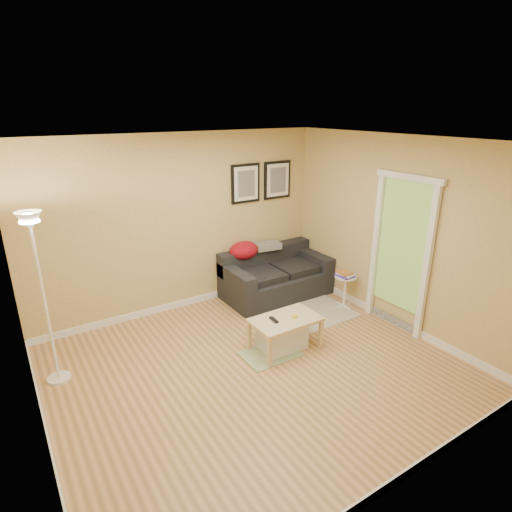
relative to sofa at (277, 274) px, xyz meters
The scene contains 25 objects.
floor 2.09m from the sofa, 132.05° to the right, with size 4.50×4.50×0.00m, color tan.
ceiling 3.03m from the sofa, 132.05° to the right, with size 4.50×4.50×0.00m, color white.
wall_back 1.73m from the sofa, 161.19° to the left, with size 4.50×4.50×0.00m, color #D3BA6C.
wall_front 3.90m from the sofa, 111.35° to the right, with size 4.50×4.50×0.00m, color #D3BA6C.
wall_left 4.05m from the sofa, 157.15° to the right, with size 4.00×4.00×0.00m, color #D3BA6C.
wall_right 1.99m from the sofa, 60.38° to the right, with size 4.00×4.00×0.00m, color #D3BA6C.
baseboard_back 1.49m from the sofa, 161.57° to the left, with size 4.50×0.02×0.10m, color white.
baseboard_front 3.79m from the sofa, 111.41° to the right, with size 4.50×0.02×0.10m, color white.
baseboard_left 3.94m from the sofa, 157.09° to the right, with size 0.02×4.00×0.10m, color white.
baseboard_right 1.78m from the sofa, 60.66° to the right, with size 0.02×4.00×0.10m, color white.
sofa is the anchor object (origin of this frame).
red_throw 0.66m from the sofa, 145.30° to the left, with size 0.48×0.36×0.28m, color maroon, non-canonical shape.
plaid_throw 0.49m from the sofa, 90.64° to the left, with size 0.42×0.26×0.10m, color tan, non-canonical shape.
framed_print_left 1.52m from the sofa, 123.99° to the left, with size 0.50×0.04×0.60m, color black, non-canonical shape.
framed_print_right 1.52m from the sofa, 56.01° to the left, with size 0.50×0.04×0.60m, color black, non-canonical shape.
area_rug 0.93m from the sofa, 87.02° to the right, with size 1.25×0.85×0.01m, color #BCAA95.
green_runner 1.78m from the sofa, 127.75° to the right, with size 0.70×0.50×0.01m, color #668C4C.
coffee_table 1.61m from the sofa, 121.31° to the right, with size 0.86×0.52×0.43m, color #D9C084, non-canonical shape.
remote_control 1.66m from the sofa, 126.54° to the right, with size 0.05×0.16×0.02m, color black.
tape_roll 1.58m from the sofa, 117.19° to the right, with size 0.07×0.07×0.03m, color yellow.
storage_bin 1.60m from the sofa, 122.77° to the right, with size 0.57×0.42×0.35m, color white, non-canonical shape.
side_table 1.11m from the sofa, 54.63° to the right, with size 0.33×0.33×0.51m, color white, non-canonical shape.
book_stack 1.11m from the sofa, 55.39° to the right, with size 0.20×0.26×0.08m, color #433090, non-canonical shape.
floor_lamp 3.46m from the sofa, behind, with size 0.25×0.25×1.96m, color white, non-canonical shape.
doorway 1.98m from the sofa, 63.98° to the right, with size 0.12×1.01×2.13m, color white, non-canonical shape.
Camera 1 is at (-2.28, -3.56, 2.94)m, focal length 29.42 mm.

